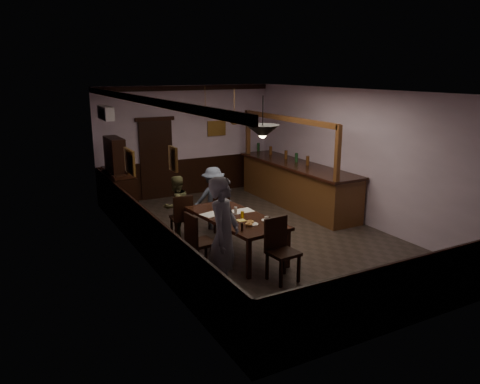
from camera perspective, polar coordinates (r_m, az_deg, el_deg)
room at (r=9.46m, az=2.63°, el=3.08°), size 5.01×8.01×3.01m
dining_table at (r=8.75m, az=-0.53°, el=-3.40°), size 1.22×2.29×0.75m
chair_far_left at (r=9.62m, az=-7.07°, el=-2.85°), size 0.45×0.45×0.95m
chair_far_right at (r=10.06m, az=-2.50°, el=-2.15°), size 0.40×0.40×0.89m
chair_near at (r=7.79m, az=4.89°, el=-6.62°), size 0.50×0.50×1.06m
chair_side at (r=8.17m, az=-5.23°, el=-5.72°), size 0.48×0.48×1.02m
person_standing at (r=7.13m, az=-1.97°, el=-5.51°), size 0.80×0.80×1.88m
person_seated_left at (r=9.83m, az=-7.75°, el=-1.72°), size 0.74×0.65×1.29m
person_seated_right at (r=10.23m, az=-3.26°, el=-0.72°), size 0.96×0.67×1.37m
newspaper_left at (r=8.87m, az=-3.37°, el=-2.70°), size 0.48×0.39×0.01m
newspaper_right at (r=9.05m, az=0.26°, el=-2.32°), size 0.42×0.30×0.01m
napkin at (r=8.50m, az=0.16°, el=-3.46°), size 0.16×0.16×0.00m
saucer at (r=8.51m, az=3.13°, el=-3.44°), size 0.15×0.15×0.01m
coffee_cup at (r=8.46m, az=3.26°, el=-3.25°), size 0.09×0.09×0.07m
pastry_plate at (r=8.28m, az=1.47°, el=-3.93°), size 0.22×0.22×0.01m
pastry_ring_a at (r=8.19m, az=1.07°, el=-3.95°), size 0.13×0.13×0.04m
pastry_ring_b at (r=8.32m, az=1.27°, el=-3.64°), size 0.13×0.13×0.04m
soda_can at (r=8.64m, az=0.28°, el=-2.76°), size 0.07×0.07×0.12m
beer_glass at (r=8.57m, az=-2.02°, el=-2.63°), size 0.06×0.06×0.20m
water_glass at (r=8.81m, az=-0.54°, el=-2.31°), size 0.06×0.06×0.15m
pepper_mill at (r=7.95m, az=0.25°, el=-4.27°), size 0.04×0.04×0.14m
sideboard at (r=11.41m, az=-14.58°, el=0.82°), size 0.51×1.43×1.89m
bar_counter at (r=12.00m, az=6.91°, el=1.03°), size 0.96×4.12×2.31m
door_back at (r=12.72m, az=-10.15°, el=3.83°), size 0.90×0.06×2.10m
ac_unit at (r=11.14m, az=-16.05°, el=9.24°), size 0.20×0.85×0.30m
picture_left_small at (r=6.86m, az=-8.15°, el=4.03°), size 0.04×0.28×0.36m
picture_left_large at (r=9.20m, az=-13.30°, el=3.64°), size 0.04×0.62×0.48m
picture_back at (r=13.28m, az=-2.87°, el=7.77°), size 0.55×0.04×0.42m
pendant_iron at (r=7.72m, az=2.77°, el=7.36°), size 0.56×0.56×0.69m
pendant_brass_mid at (r=10.57m, az=-0.71°, el=8.71°), size 0.20×0.20×0.81m
pendant_brass_far at (r=12.45m, az=-4.24°, el=9.59°), size 0.20×0.20×0.81m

